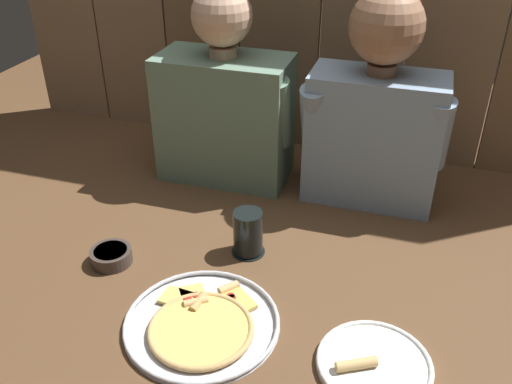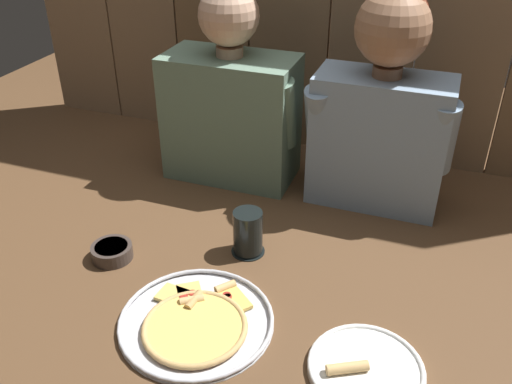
% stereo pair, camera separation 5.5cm
% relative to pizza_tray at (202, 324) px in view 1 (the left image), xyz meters
% --- Properties ---
extents(ground_plane, '(3.20, 3.20, 0.00)m').
position_rel_pizza_tray_xyz_m(ground_plane, '(0.05, 0.20, -0.01)').
color(ground_plane, brown).
extents(pizza_tray, '(0.35, 0.35, 0.03)m').
position_rel_pizza_tray_xyz_m(pizza_tray, '(0.00, 0.00, 0.00)').
color(pizza_tray, silver).
rests_on(pizza_tray, ground).
extents(dinner_plate, '(0.24, 0.24, 0.03)m').
position_rel_pizza_tray_xyz_m(dinner_plate, '(0.38, -0.00, -0.00)').
color(dinner_plate, white).
rests_on(dinner_plate, ground).
extents(drinking_glass, '(0.09, 0.09, 0.12)m').
position_rel_pizza_tray_xyz_m(drinking_glass, '(0.01, 0.29, 0.05)').
color(drinking_glass, black).
rests_on(drinking_glass, ground).
extents(dipping_bowl, '(0.11, 0.11, 0.04)m').
position_rel_pizza_tray_xyz_m(dipping_bowl, '(-0.31, 0.14, 0.01)').
color(dipping_bowl, '#3D332D').
rests_on(dipping_bowl, ground).
extents(diner_left, '(0.44, 0.21, 0.60)m').
position_rel_pizza_tray_xyz_m(diner_left, '(-0.18, 0.67, 0.26)').
color(diner_left, slate).
rests_on(diner_left, ground).
extents(diner_right, '(0.41, 0.22, 0.62)m').
position_rel_pizza_tray_xyz_m(diner_right, '(0.27, 0.67, 0.29)').
color(diner_right, '#849EB7').
rests_on(diner_right, ground).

